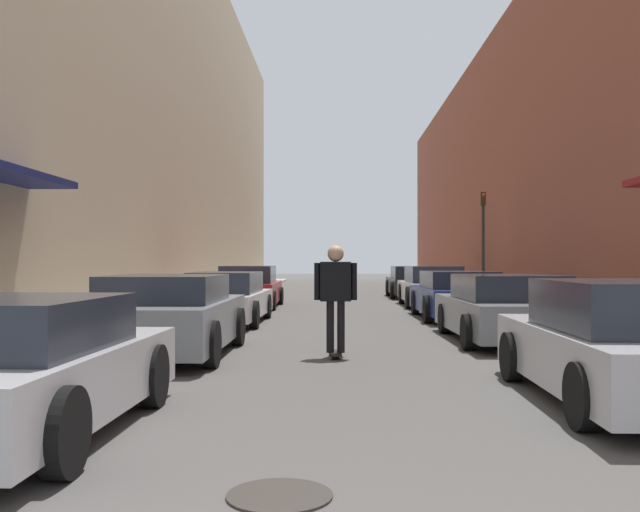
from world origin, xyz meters
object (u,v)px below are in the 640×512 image
Objects in this scene: parked_car_left_2 at (227,299)px; parked_car_left_3 at (249,288)px; parked_car_left_0 at (16,369)px; skateboarder at (336,288)px; parked_car_right_2 at (457,295)px; manhole_cover at (280,496)px; parked_car_right_3 at (433,287)px; traffic_light at (483,235)px; parked_car_right_1 at (506,309)px; parked_car_right_4 at (412,282)px; parked_car_left_1 at (168,316)px; parked_car_right_0 at (628,345)px.

parked_car_left_3 is (-0.19, 5.83, 0.04)m from parked_car_left_2.
parked_car_left_0 is 2.24× the size of skateboarder.
skateboarder is at bearing -76.39° from parked_car_left_3.
manhole_cover is (-3.52, -14.15, -0.61)m from parked_car_right_2.
parked_car_right_3 is 1.17× the size of traffic_light.
parked_car_right_1 reaches higher than parked_car_left_2.
parked_car_left_3 reaches higher than parked_car_right_4.
traffic_light reaches higher than parked_car_left_0.
parked_car_left_0 is 0.93× the size of parked_car_right_3.
parked_car_left_3 is at bearing 90.79° from parked_car_left_1.
parked_car_right_2 reaches higher than parked_car_left_0.
manhole_cover is (2.52, -18.52, -0.64)m from parked_car_left_3.
parked_car_right_3 is 1.01× the size of parked_car_right_4.
parked_car_right_2 is 1.06× the size of parked_car_right_4.
parked_car_right_1 is 1.06× the size of parked_car_right_4.
parked_car_right_2 is 1.05× the size of parked_car_right_3.
parked_car_left_2 reaches higher than manhole_cover.
manhole_cover is 19.78m from traffic_light.
parked_car_left_1 is at bearing -115.45° from parked_car_right_3.
parked_car_right_1 is (5.89, -3.74, 0.01)m from parked_car_left_2.
parked_car_right_3 is at bearing 47.86° from parked_car_left_2.
parked_car_left_1 reaches higher than parked_car_right_4.
parked_car_left_3 is at bearing -173.90° from parked_car_right_3.
parked_car_right_1 is 1.00× the size of parked_car_right_2.
parked_car_left_0 is 5.28m from parked_car_left_1.
parked_car_left_2 is 6.58m from skateboarder.
traffic_light is at bearing -7.54° from parked_car_right_3.
parked_car_right_3 is 12.88m from skateboarder.
parked_car_left_1 is at bearing 89.20° from parked_car_left_0.
traffic_light reaches higher than manhole_cover.
parked_car_right_0 is (5.94, 1.61, 0.04)m from parked_car_left_0.
parked_car_right_2 is 5.02m from parked_car_right_3.
parked_car_left_0 is at bearing -128.89° from parked_car_right_1.
parked_car_right_4 is (-0.13, 15.85, 0.02)m from parked_car_right_1.
parked_car_right_0 is 16.04m from parked_car_right_3.
parked_car_right_0 is 1.00× the size of parked_car_right_4.
parked_car_right_4 is (5.79, 18.01, -0.01)m from parked_car_left_1.
parked_car_left_0 is 9.55m from parked_car_right_1.
parked_car_right_2 is 10.66m from parked_car_right_4.
skateboarder is at bearing -65.94° from parked_car_left_2.
parked_car_left_3 is at bearing 122.45° from parked_car_right_1.
parked_car_left_3 is 7.89m from traffic_light.
parked_car_left_1 is 6.92m from parked_car_right_0.
parked_car_left_3 is 12.17m from skateboarder.
parked_car_left_0 is at bearing -164.84° from parked_car_right_0.
parked_car_left_1 is 0.96× the size of parked_car_right_2.
manhole_cover is (-3.53, -19.16, -0.64)m from parked_car_right_3.
parked_car_left_3 reaches higher than parked_car_right_3.
parked_car_right_4 is at bearing 106.48° from traffic_light.
parked_car_right_3 is (6.05, 0.65, 0.01)m from parked_car_left_3.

